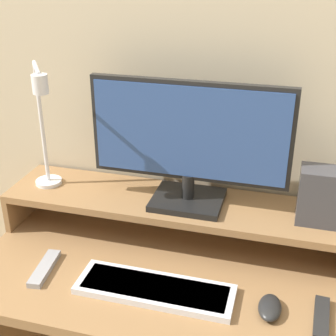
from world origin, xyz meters
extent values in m
cube|color=beige|center=(0.00, 0.59, 1.25)|extent=(6.00, 0.05, 2.50)
cube|color=olive|center=(0.00, 0.28, 0.75)|extent=(1.03, 0.56, 0.03)
cube|color=olive|center=(-0.50, 0.44, 0.81)|extent=(0.02, 0.24, 0.11)
cube|color=olive|center=(0.00, 0.44, 0.88)|extent=(1.03, 0.24, 0.02)
cube|color=black|center=(0.04, 0.44, 0.90)|extent=(0.20, 0.17, 0.02)
cylinder|color=black|center=(0.04, 0.44, 0.94)|extent=(0.04, 0.04, 0.07)
cube|color=black|center=(0.04, 0.44, 1.11)|extent=(0.56, 0.02, 0.28)
cube|color=#2D4C8C|center=(0.04, 0.43, 1.11)|extent=(0.54, 0.01, 0.26)
cylinder|color=silver|center=(-0.41, 0.44, 0.89)|extent=(0.08, 0.08, 0.01)
cylinder|color=silver|center=(-0.41, 0.44, 1.09)|extent=(0.01, 0.01, 0.37)
cylinder|color=silver|center=(-0.37, 0.38, 1.27)|extent=(0.09, 0.13, 0.01)
cylinder|color=silver|center=(-0.33, 0.32, 1.25)|extent=(0.04, 0.04, 0.05)
cube|color=#3D3D42|center=(0.41, 0.43, 0.97)|extent=(0.14, 0.08, 0.16)
cube|color=silver|center=(0.02, 0.18, 0.77)|extent=(0.41, 0.13, 0.02)
cube|color=#AFAFB3|center=(0.02, 0.18, 0.77)|extent=(0.38, 0.10, 0.01)
ellipsoid|color=black|center=(0.31, 0.18, 0.78)|extent=(0.06, 0.10, 0.03)
cube|color=#99999E|center=(-0.30, 0.18, 0.77)|extent=(0.05, 0.16, 0.02)
cube|color=black|center=(0.43, 0.19, 0.77)|extent=(0.04, 0.14, 0.02)
camera|label=1|loc=(0.30, -0.73, 1.56)|focal=50.00mm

